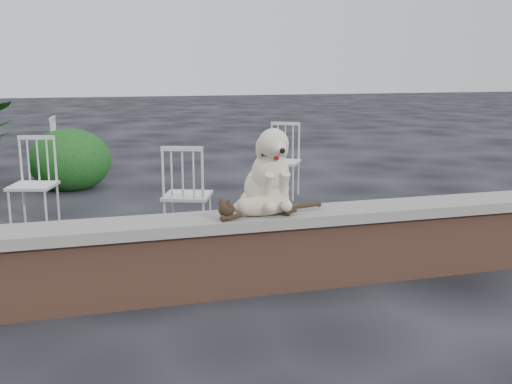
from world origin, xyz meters
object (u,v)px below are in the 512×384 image
object	(u,v)px
dog	(267,168)
chair_b	(33,184)
chair_e	(68,150)
chair_d	(282,161)
cat	(262,205)
chair_c	(187,194)

from	to	relation	value
dog	chair_b	distance (m)	2.85
chair_e	chair_d	xyz separation A→B (m)	(2.64, -1.80, 0.00)
cat	chair_e	distance (m)	5.06
chair_d	dog	bearing A→B (deg)	-79.74
chair_d	chair_e	bearing A→B (deg)	176.38
dog	chair_e	bearing A→B (deg)	104.16
dog	cat	world-z (taller)	dog
chair_b	chair_c	size ratio (longest dim) A/B	1.00
chair_e	chair_c	xyz separation A→B (m)	(1.16, -3.44, 0.00)
chair_d	chair_c	xyz separation A→B (m)	(-1.47, -1.64, 0.00)
dog	cat	size ratio (longest dim) A/B	0.65
chair_b	chair_d	world-z (taller)	same
dog	chair_e	xyz separation A→B (m)	(-1.56, 4.69, -0.43)
cat	chair_c	distance (m)	1.45
dog	chair_b	size ratio (longest dim) A/B	0.68
dog	chair_c	distance (m)	1.38
cat	chair_c	world-z (taller)	chair_c
dog	chair_d	xyz separation A→B (m)	(1.08, 2.89, -0.43)
chair_d	chair_c	size ratio (longest dim) A/B	1.00
chair_e	chair_b	bearing A→B (deg)	179.51
dog	chair_b	world-z (taller)	dog
dog	chair_c	xyz separation A→B (m)	(-0.40, 1.25, -0.43)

